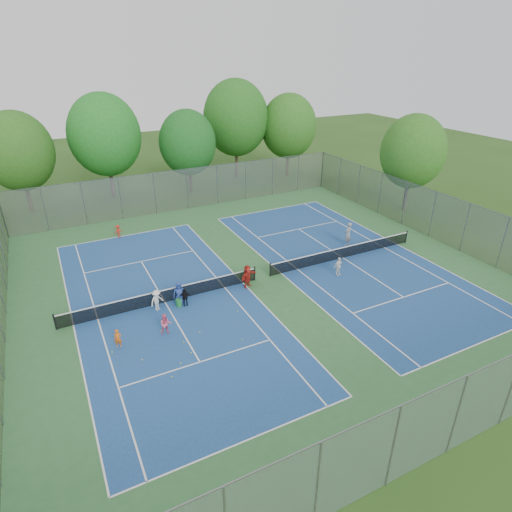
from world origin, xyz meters
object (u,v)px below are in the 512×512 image
Objects in this scene: net_left at (164,296)px; instructor at (348,234)px; ball_crate at (183,293)px; net_right at (344,253)px; ball_hopper at (179,303)px.

instructor is (15.74, 1.77, 0.53)m from net_left.
net_right is at bearing -1.52° from ball_crate.
net_left is 35.91× the size of ball_crate.
net_right is 6.52× the size of instructor.
ball_hopper is at bearing -176.36° from net_right.
instructor is (1.74, 1.77, 0.53)m from net_right.
ball_hopper is (-13.35, -0.85, -0.19)m from net_right.
instructor is at bearing 9.87° from ball_hopper.
net_left is 15.84m from instructor.
net_right is at bearing 23.86° from instructor.
instructor reaches higher than ball_crate.
net_right is 2.54m from instructor.
ball_crate is 14.50m from instructor.
instructor is at bearing 6.43° from net_left.
instructor is (14.40, 1.44, 0.83)m from ball_crate.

